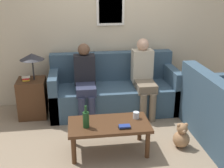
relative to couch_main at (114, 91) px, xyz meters
The scene contains 11 objects.
ground_plane 0.61m from the couch_main, 90.00° to the right, with size 16.00×16.00×0.00m, color gray.
wall_back 1.07m from the couch_main, 90.00° to the left, with size 9.00×0.08×2.60m.
couch_main is the anchor object (origin of this frame).
coffee_table 1.29m from the couch_main, 101.01° to the right, with size 1.04×0.55×0.41m.
side_table_with_lamp 1.35m from the couch_main, behind, with size 0.47×0.44×1.07m.
wine_bottle 1.44m from the couch_main, 112.18° to the right, with size 0.08×0.08×0.29m.
drinking_glass 1.19m from the couch_main, 83.82° to the right, with size 0.08×0.08×0.09m.
book_stack 1.42m from the couch_main, 92.89° to the right, with size 0.16×0.10×0.03m.
person_left 0.61m from the couch_main, 160.32° to the right, with size 0.34×0.64×1.19m.
person_right 0.61m from the couch_main, 19.62° to the right, with size 0.34×0.65×1.25m.
teddy_bear 1.51m from the couch_main, 60.71° to the right, with size 0.23×0.23×0.35m.
Camera 1 is at (-0.65, -3.93, 2.12)m, focal length 45.00 mm.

